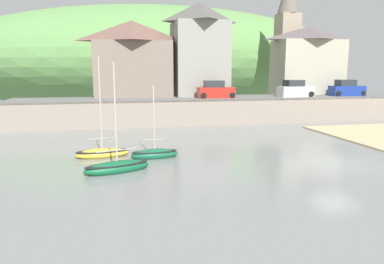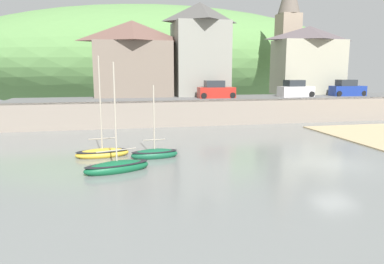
% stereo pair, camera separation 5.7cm
% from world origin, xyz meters
% --- Properties ---
extents(quay_seawall, '(48.00, 9.40, 2.40)m').
position_xyz_m(quay_seawall, '(0.00, 17.50, 1.36)').
color(quay_seawall, gray).
rests_on(quay_seawall, ground).
extents(hillside_backdrop, '(80.00, 44.00, 20.66)m').
position_xyz_m(hillside_backdrop, '(-4.16, 55.20, 7.23)').
color(hillside_backdrop, '#5A8A49').
rests_on(hillside_backdrop, ground).
extents(waterfront_building_left, '(9.21, 5.60, 8.77)m').
position_xyz_m(waterfront_building_left, '(-10.59, 25.20, 6.86)').
color(waterfront_building_left, '#75675A').
rests_on(waterfront_building_left, ground).
extents(waterfront_building_centre, '(6.63, 6.21, 11.09)m').
position_xyz_m(waterfront_building_centre, '(-2.48, 25.20, 8.03)').
color(waterfront_building_centre, gray).
rests_on(waterfront_building_centre, ground).
extents(waterfront_building_right, '(8.90, 4.95, 8.68)m').
position_xyz_m(waterfront_building_right, '(12.06, 25.20, 6.81)').
color(waterfront_building_right, '#A19F89').
rests_on(waterfront_building_right, ground).
extents(church_with_spire, '(3.00, 3.00, 16.63)m').
position_xyz_m(church_with_spire, '(11.00, 29.20, 10.98)').
color(church_with_spire, gray).
rests_on(church_with_spire, ground).
extents(sailboat_white_hull, '(3.10, 1.41, 4.76)m').
position_xyz_m(sailboat_white_hull, '(-10.44, 3.70, 0.26)').
color(sailboat_white_hull, '#155738').
rests_on(sailboat_white_hull, ground).
extents(sailboat_tall_mast, '(3.56, 1.83, 6.53)m').
position_xyz_m(sailboat_tall_mast, '(-13.70, 4.72, 0.26)').
color(sailboat_tall_mast, gold).
rests_on(sailboat_tall_mast, ground).
extents(sailboat_far_left, '(3.86, 2.28, 6.11)m').
position_xyz_m(sailboat_far_left, '(-12.80, 0.91, 0.28)').
color(sailboat_far_left, '#125834').
rests_on(sailboat_far_left, ground).
extents(parked_car_near_slipway, '(4.12, 1.82, 1.95)m').
position_xyz_m(parked_car_near_slipway, '(-1.66, 20.70, 3.20)').
color(parked_car_near_slipway, '#AB241C').
rests_on(parked_car_near_slipway, ground).
extents(parked_car_by_wall, '(4.23, 2.03, 1.95)m').
position_xyz_m(parked_car_by_wall, '(8.06, 20.70, 3.20)').
color(parked_car_by_wall, silver).
rests_on(parked_car_by_wall, ground).
extents(parked_car_end_of_row, '(4.15, 1.83, 1.95)m').
position_xyz_m(parked_car_end_of_row, '(14.91, 20.70, 3.20)').
color(parked_car_end_of_row, navy).
rests_on(parked_car_end_of_row, ground).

